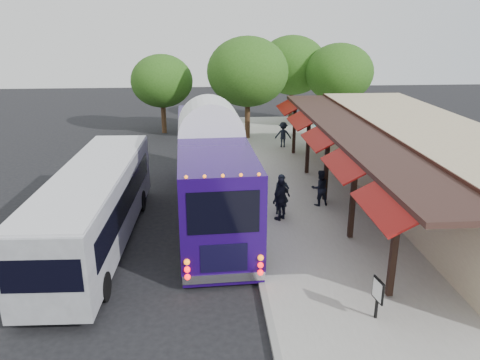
# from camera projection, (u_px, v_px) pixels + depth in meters

# --- Properties ---
(ground) EXTENTS (90.00, 90.00, 0.00)m
(ground) POSITION_uv_depth(u_px,v_px,m) (251.00, 245.00, 17.70)
(ground) COLOR black
(ground) RESTS_ON ground
(sidewalk) EXTENTS (10.00, 40.00, 0.15)m
(sidewalk) POSITION_uv_depth(u_px,v_px,m) (350.00, 201.00, 21.79)
(sidewalk) COLOR #9E9B93
(sidewalk) RESTS_ON ground
(curb) EXTENTS (0.20, 40.00, 0.16)m
(curb) POSITION_uv_depth(u_px,v_px,m) (244.00, 204.00, 21.45)
(curb) COLOR gray
(curb) RESTS_ON ground
(station_shelter) EXTENTS (8.15, 20.00, 3.60)m
(station_shelter) POSITION_uv_depth(u_px,v_px,m) (425.00, 164.00, 21.45)
(station_shelter) COLOR tan
(station_shelter) RESTS_ON ground
(coach_bus) EXTENTS (3.25, 12.67, 4.02)m
(coach_bus) POSITION_uv_depth(u_px,v_px,m) (211.00, 167.00, 19.90)
(coach_bus) COLOR #200758
(coach_bus) RESTS_ON ground
(city_bus) EXTENTS (2.73, 11.04, 2.95)m
(city_bus) POSITION_uv_depth(u_px,v_px,m) (95.00, 204.00, 17.29)
(city_bus) COLOR gray
(city_bus) RESTS_ON ground
(ped_a) EXTENTS (0.69, 0.50, 1.76)m
(ped_a) POSITION_uv_depth(u_px,v_px,m) (282.00, 194.00, 19.94)
(ped_a) COLOR black
(ped_a) RESTS_ON sidewalk
(ped_b) EXTENTS (0.91, 0.77, 1.64)m
(ped_b) POSITION_uv_depth(u_px,v_px,m) (320.00, 188.00, 20.92)
(ped_b) COLOR black
(ped_b) RESTS_ON sidewalk
(ped_c) EXTENTS (1.08, 1.05, 1.81)m
(ped_c) POSITION_uv_depth(u_px,v_px,m) (281.00, 199.00, 19.35)
(ped_c) COLOR black
(ped_c) RESTS_ON sidewalk
(ped_d) EXTENTS (1.13, 0.72, 1.66)m
(ped_d) POSITION_uv_depth(u_px,v_px,m) (283.00, 135.00, 30.65)
(ped_d) COLOR black
(ped_d) RESTS_ON sidewalk
(sign_board) EXTENTS (0.14, 0.55, 1.22)m
(sign_board) POSITION_uv_depth(u_px,v_px,m) (378.00, 292.00, 12.87)
(sign_board) COLOR black
(sign_board) RESTS_ON sidewalk
(tree_left) EXTENTS (5.57, 5.57, 7.13)m
(tree_left) POSITION_uv_depth(u_px,v_px,m) (248.00, 72.00, 31.86)
(tree_left) COLOR #382314
(tree_left) RESTS_ON ground
(tree_mid) EXTENTS (5.49, 5.49, 7.03)m
(tree_mid) POSITION_uv_depth(u_px,v_px,m) (292.00, 65.00, 37.29)
(tree_mid) COLOR #382314
(tree_mid) RESTS_ON ground
(tree_right) EXTENTS (5.11, 5.11, 6.54)m
(tree_right) POSITION_uv_depth(u_px,v_px,m) (339.00, 73.00, 35.09)
(tree_right) COLOR #382314
(tree_right) RESTS_ON ground
(tree_far) EXTENTS (4.53, 4.53, 5.81)m
(tree_far) POSITION_uv_depth(u_px,v_px,m) (162.00, 81.00, 34.24)
(tree_far) COLOR #382314
(tree_far) RESTS_ON ground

